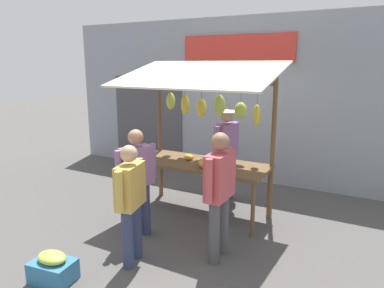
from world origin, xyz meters
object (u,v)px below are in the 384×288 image
object	(u,v)px
shopper_with_shopping_bag	(137,177)
shopper_in_striped_shirt	(220,188)
produce_crate_side	(53,268)
market_stall	(203,122)
shopper_with_ponytail	(131,198)
vendor_with_sunhat	(226,147)

from	to	relation	value
shopper_with_shopping_bag	shopper_in_striped_shirt	world-z (taller)	shopper_in_striped_shirt
shopper_in_striped_shirt	produce_crate_side	xyz separation A→B (m)	(1.46, 1.38, -0.80)
shopper_with_shopping_bag	shopper_in_striped_shirt	xyz separation A→B (m)	(-1.26, -0.02, 0.05)
shopper_in_striped_shirt	produce_crate_side	world-z (taller)	shopper_in_striped_shirt
market_stall	shopper_with_ponytail	size ratio (longest dim) A/B	1.65
vendor_with_sunhat	shopper_with_shopping_bag	xyz separation A→B (m)	(0.53, 1.92, -0.09)
market_stall	produce_crate_side	xyz separation A→B (m)	(0.61, 2.57, -1.39)
market_stall	vendor_with_sunhat	xyz separation A→B (m)	(-0.12, -0.70, -0.55)
market_stall	shopper_with_shopping_bag	world-z (taller)	market_stall
shopper_with_ponytail	shopper_in_striped_shirt	xyz separation A→B (m)	(-0.90, -0.61, 0.09)
market_stall	shopper_with_ponytail	xyz separation A→B (m)	(0.06, 1.81, -0.69)
vendor_with_sunhat	produce_crate_side	world-z (taller)	vendor_with_sunhat
vendor_with_sunhat	produce_crate_side	size ratio (longest dim) A/B	3.19
market_stall	vendor_with_sunhat	world-z (taller)	market_stall
shopper_with_ponytail	shopper_in_striped_shirt	bearing A→B (deg)	-68.88
vendor_with_sunhat	shopper_with_ponytail	bearing A→B (deg)	2.65
market_stall	produce_crate_side	distance (m)	2.98
shopper_with_ponytail	vendor_with_sunhat	bearing A→B (deg)	-16.94
market_stall	shopper_with_shopping_bag	distance (m)	1.43
market_stall	vendor_with_sunhat	distance (m)	0.90
shopper_with_shopping_bag	produce_crate_side	world-z (taller)	shopper_with_shopping_bag
shopper_in_striped_shirt	shopper_with_shopping_bag	bearing A→B (deg)	90.86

